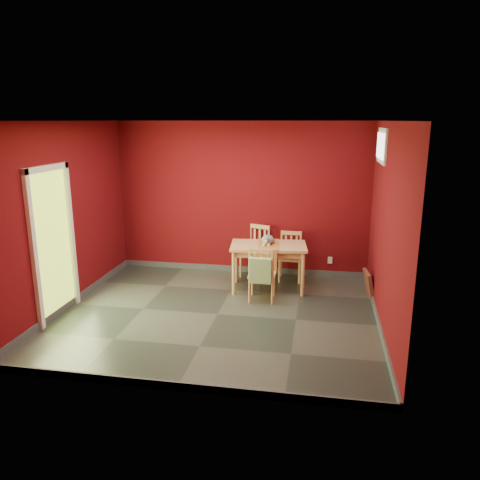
% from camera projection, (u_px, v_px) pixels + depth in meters
% --- Properties ---
extents(ground, '(4.50, 4.50, 0.00)m').
position_uv_depth(ground, '(218.00, 314.00, 6.73)').
color(ground, '#2D342D').
rests_on(ground, ground).
extents(room_shell, '(4.50, 4.50, 4.50)m').
position_uv_depth(room_shell, '(217.00, 311.00, 6.71)').
color(room_shell, '#56080D').
rests_on(room_shell, ground).
extents(doorway, '(0.06, 1.01, 2.13)m').
position_uv_depth(doorway, '(52.00, 239.00, 6.44)').
color(doorway, '#B7D838').
rests_on(doorway, ground).
extents(window, '(0.05, 0.90, 0.50)m').
position_uv_depth(window, '(382.00, 146.00, 6.72)').
color(window, white).
rests_on(window, room_shell).
extents(outlet_plate, '(0.08, 0.02, 0.12)m').
position_uv_depth(outlet_plate, '(330.00, 260.00, 8.28)').
color(outlet_plate, silver).
rests_on(outlet_plate, room_shell).
extents(dining_table, '(1.28, 0.84, 0.76)m').
position_uv_depth(dining_table, '(268.00, 250.00, 7.57)').
color(dining_table, tan).
rests_on(dining_table, ground).
extents(table_runner, '(0.42, 0.76, 0.36)m').
position_uv_depth(table_runner, '(268.00, 250.00, 7.45)').
color(table_runner, '#B26A2D').
rests_on(table_runner, dining_table).
extents(chair_far_left, '(0.55, 0.55, 0.91)m').
position_uv_depth(chair_far_left, '(256.00, 250.00, 8.30)').
color(chair_far_left, tan).
rests_on(chair_far_left, ground).
extents(chair_far_right, '(0.39, 0.39, 0.84)m').
position_uv_depth(chair_far_right, '(290.00, 256.00, 8.11)').
color(chair_far_right, tan).
rests_on(chair_far_right, ground).
extents(chair_near, '(0.42, 0.42, 0.87)m').
position_uv_depth(chair_near, '(262.00, 273.00, 7.13)').
color(chair_near, tan).
rests_on(chair_near, ground).
extents(tote_bag, '(0.32, 0.19, 0.45)m').
position_uv_depth(tote_bag, '(260.00, 270.00, 6.89)').
color(tote_bag, '#8BB070').
rests_on(tote_bag, chair_near).
extents(cat, '(0.24, 0.42, 0.20)m').
position_uv_depth(cat, '(268.00, 238.00, 7.56)').
color(cat, slate).
rests_on(cat, table_runner).
extents(picture_frame, '(0.19, 0.44, 0.43)m').
position_uv_depth(picture_frame, '(369.00, 285.00, 7.31)').
color(picture_frame, brown).
rests_on(picture_frame, ground).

